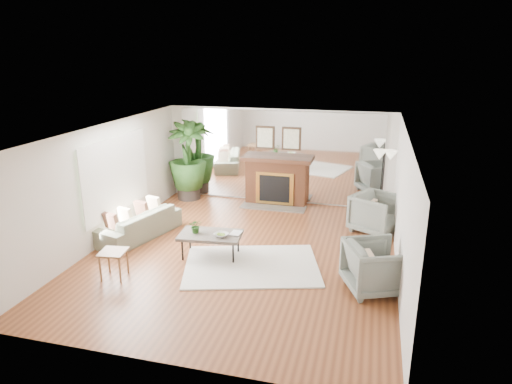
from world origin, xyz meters
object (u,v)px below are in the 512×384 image
(side_table, at_px, (113,256))
(floor_lamp, at_px, (385,161))
(fireplace, at_px, (276,180))
(coffee_table, at_px, (210,236))
(armchair_back, at_px, (377,213))
(armchair_front, at_px, (375,267))
(potted_ficus, at_px, (187,158))
(sofa, at_px, (139,224))

(side_table, distance_m, floor_lamp, 6.42)
(fireplace, xyz_separation_m, coffee_table, (-0.56, -3.52, -0.21))
(fireplace, bearing_deg, armchair_back, -27.54)
(armchair_front, xyz_separation_m, potted_ficus, (-5.03, 3.92, 0.71))
(side_table, relative_size, potted_ficus, 0.24)
(armchair_front, height_order, floor_lamp, floor_lamp)
(coffee_table, bearing_deg, armchair_front, -10.03)
(sofa, distance_m, side_table, 1.91)
(armchair_front, height_order, side_table, armchair_front)
(sofa, distance_m, floor_lamp, 5.83)
(armchair_back, relative_size, potted_ficus, 0.45)
(potted_ficus, bearing_deg, fireplace, 3.74)
(coffee_table, distance_m, side_table, 1.88)
(coffee_table, xyz_separation_m, armchair_back, (3.16, 2.16, -0.00))
(fireplace, xyz_separation_m, armchair_front, (2.60, -4.08, -0.23))
(fireplace, xyz_separation_m, sofa, (-2.45, -2.96, -0.36))
(side_table, xyz_separation_m, potted_ficus, (-0.49, 4.63, 0.71))
(potted_ficus, bearing_deg, sofa, -90.37)
(fireplace, xyz_separation_m, armchair_back, (2.60, -1.36, -0.22))
(armchair_back, distance_m, potted_ficus, 5.22)
(armchair_back, relative_size, side_table, 1.89)
(sofa, bearing_deg, armchair_front, 93.03)
(sofa, height_order, floor_lamp, floor_lamp)
(armchair_front, height_order, potted_ficus, potted_ficus)
(fireplace, distance_m, side_table, 5.18)
(floor_lamp, bearing_deg, fireplace, 169.94)
(armchair_back, height_order, side_table, armchair_back)
(sofa, bearing_deg, fireplace, 155.88)
(armchair_back, bearing_deg, side_table, 156.12)
(armchair_front, bearing_deg, sofa, 54.60)
(sofa, height_order, armchair_front, armchair_front)
(fireplace, height_order, sofa, fireplace)
(armchair_front, relative_size, potted_ficus, 0.44)
(fireplace, relative_size, armchair_back, 2.10)
(coffee_table, xyz_separation_m, side_table, (-1.38, -1.27, -0.01))
(sofa, bearing_deg, potted_ficus, -164.85)
(fireplace, relative_size, armchair_front, 2.15)
(fireplace, relative_size, side_table, 3.98)
(fireplace, distance_m, sofa, 3.86)
(coffee_table, relative_size, armchair_front, 1.34)
(potted_ficus, xyz_separation_m, floor_lamp, (5.13, -0.32, 0.31))
(sofa, xyz_separation_m, side_table, (0.51, -1.83, 0.14))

